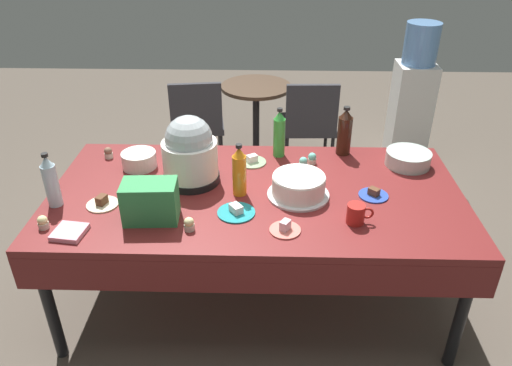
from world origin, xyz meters
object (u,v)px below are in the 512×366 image
at_px(dessert_plate_coral, 285,228).
at_px(cupcake_rose, 189,224).
at_px(coffee_mug_navy, 175,146).
at_px(water_cooler, 412,99).
at_px(soda_bottle_lime_soda, 279,134).
at_px(soda_bottle_cola, 345,132).
at_px(soda_carton, 150,201).
at_px(cupcake_mint, 194,155).
at_px(maroon_chair_right, 309,121).
at_px(ceramic_snack_bowl, 139,160).
at_px(cupcake_lemon, 312,158).
at_px(dessert_plate_cream, 102,203).
at_px(glass_salad_bowl, 408,158).
at_px(dessert_plate_sage, 252,161).
at_px(cupcake_berry, 43,222).
at_px(slow_cooker, 190,152).
at_px(round_cafe_table, 256,110).
at_px(cupcake_cocoa, 303,163).
at_px(potluck_table, 256,201).
at_px(dessert_plate_teal, 236,211).
at_px(coffee_mug_red, 356,214).
at_px(maroon_chair_left, 197,120).
at_px(cupcake_vanilla, 108,153).
at_px(dessert_plate_cobalt, 373,194).
at_px(soda_bottle_orange_juice, 239,171).
at_px(frosted_layer_cake, 299,186).

relative_size(dessert_plate_coral, cupcake_rose, 2.21).
relative_size(coffee_mug_navy, water_cooler, 0.10).
bearing_deg(soda_bottle_lime_soda, soda_bottle_cola, 5.59).
bearing_deg(soda_carton, cupcake_mint, 76.22).
xyz_separation_m(soda_bottle_cola, maroon_chair_right, (-0.12, 1.10, -0.40)).
height_order(ceramic_snack_bowl, cupcake_lemon, ceramic_snack_bowl).
distance_m(dessert_plate_cream, soda_bottle_lime_soda, 1.09).
xyz_separation_m(glass_salad_bowl, dessert_plate_cream, (-1.66, -0.48, -0.03)).
relative_size(dessert_plate_sage, water_cooler, 0.13).
bearing_deg(coffee_mug_navy, dessert_plate_cream, -113.97).
distance_m(cupcake_berry, maroon_chair_right, 2.40).
bearing_deg(water_cooler, slow_cooker, -133.74).
bearing_deg(soda_carton, round_cafe_table, 74.60).
relative_size(dessert_plate_cream, cupcake_cocoa, 2.40).
xyz_separation_m(potluck_table, soda_bottle_cola, (0.52, 0.46, 0.20)).
height_order(cupcake_berry, cupcake_cocoa, same).
relative_size(dessert_plate_teal, soda_carton, 0.73).
distance_m(maroon_chair_right, round_cafe_table, 0.51).
bearing_deg(cupcake_berry, dessert_plate_sage, 35.55).
distance_m(potluck_table, dessert_plate_teal, 0.25).
bearing_deg(cupcake_mint, dessert_plate_cream, -127.74).
height_order(dessert_plate_sage, maroon_chair_right, maroon_chair_right).
distance_m(coffee_mug_red, maroon_chair_left, 2.13).
distance_m(dessert_plate_cream, round_cafe_table, 2.10).
bearing_deg(dessert_plate_sage, cupcake_vanilla, 177.35).
xyz_separation_m(dessert_plate_cream, water_cooler, (2.09, 2.00, -0.17)).
bearing_deg(coffee_mug_red, dessert_plate_teal, 173.77).
bearing_deg(coffee_mug_navy, soda_bottle_lime_soda, -1.97).
distance_m(dessert_plate_cobalt, cupcake_lemon, 0.47).
distance_m(cupcake_mint, cupcake_cocoa, 0.65).
distance_m(slow_cooker, ceramic_snack_bowl, 0.38).
xyz_separation_m(slow_cooker, soda_bottle_cola, (0.88, 0.36, -0.04)).
bearing_deg(cupcake_rose, glass_salad_bowl, 29.98).
bearing_deg(ceramic_snack_bowl, cupcake_mint, 18.77).
xyz_separation_m(dessert_plate_teal, soda_bottle_orange_juice, (0.01, 0.19, 0.12)).
bearing_deg(frosted_layer_cake, dessert_plate_coral, -103.47).
xyz_separation_m(dessert_plate_cream, coffee_mug_navy, (0.27, 0.61, 0.03)).
bearing_deg(cupcake_cocoa, soda_carton, -144.55).
bearing_deg(cupcake_berry, slow_cooker, 36.09).
xyz_separation_m(soda_bottle_orange_juice, coffee_mug_red, (0.57, -0.25, -0.08)).
distance_m(ceramic_snack_bowl, cupcake_lemon, 1.01).
height_order(dessert_plate_sage, coffee_mug_navy, coffee_mug_navy).
height_order(ceramic_snack_bowl, dessert_plate_cream, ceramic_snack_bowl).
bearing_deg(maroon_chair_left, cupcake_mint, -82.48).
height_order(cupcake_mint, round_cafe_table, cupcake_mint).
distance_m(ceramic_snack_bowl, soda_carton, 0.56).
relative_size(soda_bottle_lime_soda, maroon_chair_right, 0.36).
height_order(cupcake_mint, cupcake_rose, same).
bearing_deg(cupcake_rose, coffee_mug_red, 5.92).
relative_size(potluck_table, slow_cooker, 5.75).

